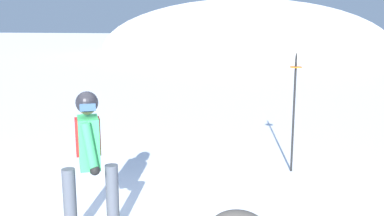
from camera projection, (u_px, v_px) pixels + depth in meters
The scene contains 3 objects.
ridge_peak_main at pixel (242, 52), 42.70m from camera, with size 28.53×25.68×10.36m.
snowboarder_main at pixel (90, 160), 4.83m from camera, with size 1.52×1.22×1.71m.
piste_marker_near at pixel (294, 104), 6.99m from camera, with size 0.20×0.20×2.03m.
Camera 1 is at (2.52, -3.41, 2.41)m, focal length 39.64 mm.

